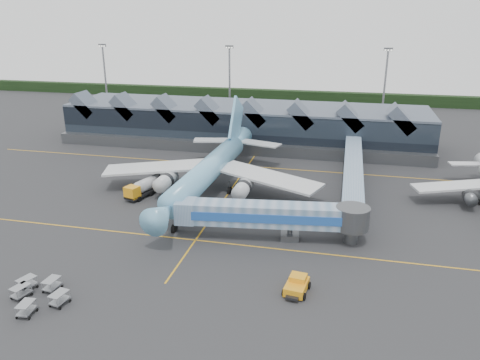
% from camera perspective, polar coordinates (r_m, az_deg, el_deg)
% --- Properties ---
extents(ground, '(260.00, 260.00, 0.00)m').
position_cam_1_polar(ground, '(76.06, -3.57, -4.66)').
color(ground, '#262729').
rests_on(ground, ground).
extents(taxi_stripes, '(120.00, 60.00, 0.01)m').
position_cam_1_polar(taxi_stripes, '(84.93, -1.67, -1.96)').
color(taxi_stripes, gold).
rests_on(taxi_stripes, ground).
extents(tree_line_far, '(260.00, 4.00, 4.00)m').
position_cam_1_polar(tree_line_far, '(179.90, 6.49, 10.15)').
color(tree_line_far, black).
rests_on(tree_line_far, ground).
extents(terminal, '(90.00, 22.25, 12.52)m').
position_cam_1_polar(terminal, '(119.42, 0.48, 6.88)').
color(terminal, black).
rests_on(terminal, ground).
extents(light_masts, '(132.40, 42.56, 22.45)m').
position_cam_1_polar(light_masts, '(130.52, 13.47, 10.84)').
color(light_masts, gray).
rests_on(light_masts, ground).
extents(main_airliner, '(41.81, 48.05, 15.44)m').
position_cam_1_polar(main_airliner, '(85.79, -3.60, 1.46)').
color(main_airliner, '#6DB7DE').
rests_on(main_airliner, ground).
extents(jet_bridge, '(27.95, 7.34, 5.61)m').
position_cam_1_polar(jet_bridge, '(67.88, 5.09, -4.38)').
color(jet_bridge, '#6588A9').
rests_on(jet_bridge, ground).
extents(fuel_truck, '(4.64, 9.11, 3.06)m').
position_cam_1_polar(fuel_truck, '(86.51, -11.47, -0.74)').
color(fuel_truck, black).
rests_on(fuel_truck, ground).
extents(pushback_tug, '(3.18, 4.56, 1.91)m').
position_cam_1_polar(pushback_tug, '(57.18, 6.94, -12.63)').
color(pushback_tug, orange).
rests_on(pushback_tug, ground).
extents(baggage_carts, '(7.52, 7.20, 1.50)m').
position_cam_1_polar(baggage_carts, '(60.28, -23.49, -12.48)').
color(baggage_carts, '#96999E').
rests_on(baggage_carts, ground).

